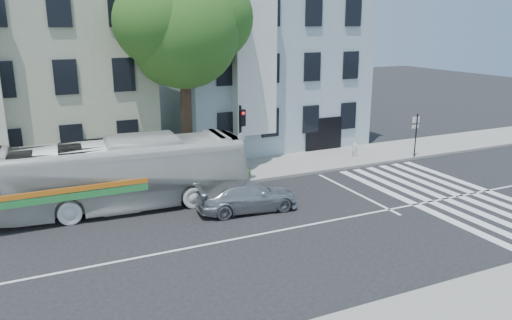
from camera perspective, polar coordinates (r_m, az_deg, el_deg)
ground at (r=19.54m, az=-0.04°, el=-8.59°), size 120.00×120.00×0.00m
sidewalk_far at (r=26.53m, az=-7.36°, el=-2.00°), size 80.00×4.00×0.15m
building_left at (r=31.29m, az=-24.31°, el=9.57°), size 12.00×10.00×11.00m
building_right at (r=34.50m, az=-0.03°, el=11.33°), size 12.00×10.00×11.00m
street_tree at (r=26.05m, az=-8.35°, el=14.99°), size 7.30×5.90×11.10m
bus at (r=22.57m, az=-15.35°, el=-1.57°), size 3.29×11.42×3.14m
sedan at (r=21.81m, az=-1.00°, el=-4.15°), size 2.25×4.63×1.30m
hedge at (r=24.43m, az=-10.55°, el=-2.62°), size 8.07×4.33×0.70m
traffic_signal at (r=24.71m, az=-1.70°, el=2.94°), size 0.42×0.52×4.06m
fire_hydrant at (r=30.57m, az=11.20°, el=1.16°), size 0.49×0.32×0.85m
far_sign_pole at (r=31.22m, az=17.80°, el=3.30°), size 0.47×0.18×2.62m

